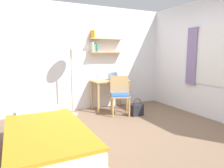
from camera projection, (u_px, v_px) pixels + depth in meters
ground_plane at (132, 135)px, 3.64m from camera, size 5.28×5.28×0.00m
wall_back at (92, 58)px, 5.25m from camera, size 4.40×0.27×2.60m
wall_right at (215, 59)px, 4.34m from camera, size 0.10×4.40×2.60m
bed at (46, 142)px, 2.77m from camera, size 0.97×2.06×0.54m
desk at (110, 86)px, 5.22m from camera, size 0.91×0.54×0.76m
desk_chair at (120, 93)px, 4.81m from camera, size 0.55×0.52×0.90m
standing_lamp at (71, 49)px, 4.58m from camera, size 0.39×0.39×1.73m
laptop at (113, 78)px, 5.27m from camera, size 0.30×0.22×0.20m
water_bottle at (98, 76)px, 5.11m from camera, size 0.07×0.07×0.20m
book_stack at (119, 78)px, 5.36m from camera, size 0.18×0.24×0.05m
handbag at (137, 110)px, 4.74m from camera, size 0.28×0.13×0.41m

